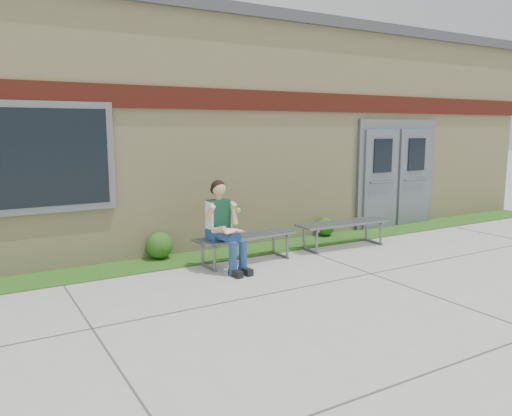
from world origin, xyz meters
TOP-DOWN VIEW (x-y plane):
  - ground at (0.00, 0.00)m, footprint 80.00×80.00m
  - grass_strip at (0.00, 2.60)m, footprint 16.00×0.80m
  - school_building at (-0.00, 5.99)m, footprint 16.20×6.22m
  - bench_left at (-0.27, 2.00)m, footprint 1.72×0.56m
  - bench_right at (1.73, 2.00)m, footprint 1.79×0.57m
  - girl at (-0.75, 1.80)m, footprint 0.52×0.84m
  - shrub_mid at (-1.40, 2.85)m, footprint 0.43×0.43m
  - shrub_east at (2.00, 2.85)m, footprint 0.36×0.36m

SIDE VIEW (x-z plane):
  - ground at x=0.00m, z-range 0.00..0.00m
  - grass_strip at x=0.00m, z-range 0.00..0.02m
  - shrub_east at x=2.00m, z-range 0.02..0.38m
  - shrub_mid at x=-1.40m, z-range 0.02..0.45m
  - bench_left at x=-0.27m, z-range 0.12..0.56m
  - bench_right at x=1.73m, z-range 0.12..0.58m
  - girl at x=-0.75m, z-range 0.02..1.38m
  - school_building at x=0.00m, z-range 0.00..4.20m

